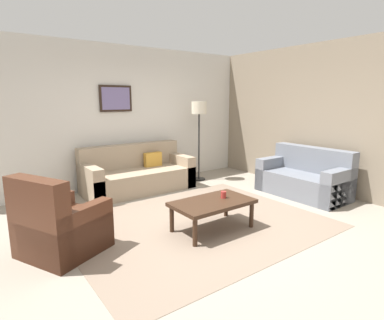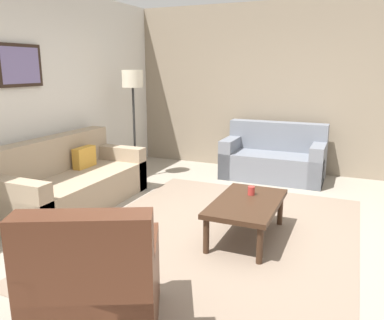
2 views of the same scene
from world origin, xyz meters
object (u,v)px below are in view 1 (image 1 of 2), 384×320
object	(u,v)px
couch_loveseat	(305,179)
framed_artwork	(116,99)
armchair_leather	(58,229)
lamp_standing	(199,116)
coffee_table	(213,205)
couch_main	(137,175)
cup	(223,195)

from	to	relation	value
couch_loveseat	framed_artwork	world-z (taller)	framed_artwork
couch_loveseat	armchair_leather	bearing A→B (deg)	176.03
lamp_standing	framed_artwork	distance (m)	1.76
framed_artwork	armchair_leather	bearing A→B (deg)	-127.06
armchair_leather	lamp_standing	distance (m)	3.94
armchair_leather	coffee_table	size ratio (longest dim) A/B	0.97
armchair_leather	coffee_table	xyz separation A→B (m)	(1.87, -0.51, 0.05)
couch_main	coffee_table	distance (m)	2.37
couch_main	framed_artwork	size ratio (longest dim) A/B	3.21
couch_main	lamp_standing	world-z (taller)	lamp_standing
couch_loveseat	lamp_standing	xyz separation A→B (m)	(-0.93, 2.04, 1.11)
couch_main	armchair_leather	size ratio (longest dim) A/B	1.95
coffee_table	framed_artwork	distance (m)	3.13
couch_loveseat	armchair_leather	distance (m)	4.30
armchair_leather	cup	bearing A→B (deg)	-13.45
couch_loveseat	coffee_table	world-z (taller)	couch_loveseat
couch_loveseat	cup	distance (m)	2.24
cup	couch_main	bearing A→B (deg)	93.95
couch_loveseat	lamp_standing	distance (m)	2.50
coffee_table	cup	world-z (taller)	cup
couch_loveseat	coffee_table	distance (m)	2.44
coffee_table	lamp_standing	bearing A→B (deg)	56.44
couch_loveseat	coffee_table	xyz separation A→B (m)	(-2.43, -0.21, 0.06)
couch_main	cup	bearing A→B (deg)	-86.05
couch_main	armchair_leather	bearing A→B (deg)	-135.65
couch_loveseat	cup	xyz separation A→B (m)	(-2.22, -0.20, 0.16)
armchair_leather	cup	xyz separation A→B (m)	(2.07, -0.50, 0.15)
coffee_table	framed_artwork	size ratio (longest dim) A/B	1.69
armchair_leather	lamp_standing	size ratio (longest dim) A/B	0.62
cup	framed_artwork	distance (m)	3.10
coffee_table	cup	size ratio (longest dim) A/B	11.78
cup	lamp_standing	xyz separation A→B (m)	(1.29, 2.24, 0.95)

